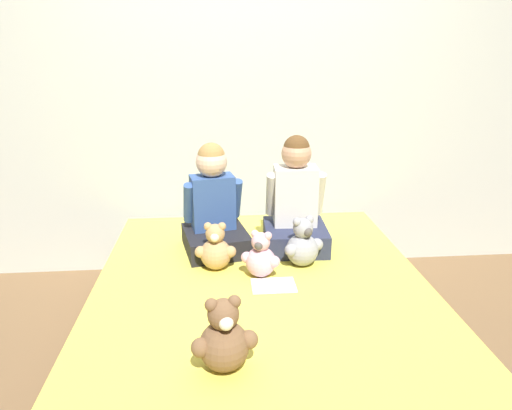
% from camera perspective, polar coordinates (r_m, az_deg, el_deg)
% --- Properties ---
extents(ground_plane, '(14.00, 14.00, 0.00)m').
position_cam_1_polar(ground_plane, '(2.47, 0.76, -18.54)').
color(ground_plane, brown).
extents(wall_behind_bed, '(8.00, 0.06, 2.50)m').
position_cam_1_polar(wall_behind_bed, '(3.07, -1.23, 14.28)').
color(wall_behind_bed, beige).
rests_on(wall_behind_bed, ground_plane).
extents(bed, '(1.63, 1.95, 0.43)m').
position_cam_1_polar(bed, '(2.34, 0.78, -14.45)').
color(bed, '#997F60').
rests_on(bed, ground_plane).
extents(child_on_left, '(0.40, 0.42, 0.60)m').
position_cam_1_polar(child_on_left, '(2.53, -5.31, -0.42)').
color(child_on_left, black).
rests_on(child_on_left, bed).
extents(child_on_right, '(0.36, 0.37, 0.64)m').
position_cam_1_polar(child_on_right, '(2.56, 4.95, 0.07)').
color(child_on_right, '#282D47').
rests_on(child_on_right, bed).
extents(teddy_bear_held_by_left_child, '(0.21, 0.16, 0.25)m').
position_cam_1_polar(teddy_bear_held_by_left_child, '(2.34, -5.07, -5.56)').
color(teddy_bear_held_by_left_child, tan).
rests_on(teddy_bear_held_by_left_child, bed).
extents(teddy_bear_held_by_right_child, '(0.21, 0.17, 0.27)m').
position_cam_1_polar(teddy_bear_held_by_right_child, '(2.38, 5.85, -4.99)').
color(teddy_bear_held_by_right_child, '#939399').
rests_on(teddy_bear_held_by_right_child, bed).
extents(teddy_bear_between_children, '(0.19, 0.15, 0.24)m').
position_cam_1_polar(teddy_bear_between_children, '(2.26, 0.65, -6.55)').
color(teddy_bear_between_children, '#DBA3B2').
rests_on(teddy_bear_between_children, bed).
extents(teddy_bear_at_foot_of_bed, '(0.23, 0.18, 0.28)m').
position_cam_1_polar(teddy_bear_at_foot_of_bed, '(1.66, -4.02, -16.37)').
color(teddy_bear_at_foot_of_bed, brown).
rests_on(teddy_bear_at_foot_of_bed, bed).
extents(sign_card, '(0.21, 0.15, 0.00)m').
position_cam_1_polar(sign_card, '(2.22, 2.21, -10.00)').
color(sign_card, white).
rests_on(sign_card, bed).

